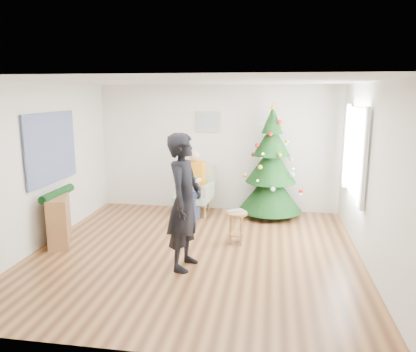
% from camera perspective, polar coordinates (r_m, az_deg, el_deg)
% --- Properties ---
extents(floor, '(5.00, 5.00, 0.00)m').
position_cam_1_polar(floor, '(6.41, -1.76, -10.73)').
color(floor, brown).
rests_on(floor, ground).
extents(ceiling, '(5.00, 5.00, 0.00)m').
position_cam_1_polar(ceiling, '(5.93, -1.92, 13.18)').
color(ceiling, white).
rests_on(ceiling, wall_back).
extents(wall_back, '(5.00, 0.00, 5.00)m').
position_cam_1_polar(wall_back, '(8.47, 1.37, 3.93)').
color(wall_back, silver).
rests_on(wall_back, floor).
extents(wall_front, '(5.00, 0.00, 5.00)m').
position_cam_1_polar(wall_front, '(3.69, -9.25, -6.59)').
color(wall_front, silver).
rests_on(wall_front, floor).
extents(wall_left, '(0.00, 5.00, 5.00)m').
position_cam_1_polar(wall_left, '(6.95, -22.52, 1.31)').
color(wall_left, silver).
rests_on(wall_left, floor).
extents(wall_right, '(0.00, 5.00, 5.00)m').
position_cam_1_polar(wall_right, '(6.09, 21.95, -0.02)').
color(wall_right, silver).
rests_on(wall_right, floor).
extents(window_panel, '(0.04, 1.30, 1.40)m').
position_cam_1_polar(window_panel, '(7.01, 20.08, 3.24)').
color(window_panel, white).
rests_on(window_panel, wall_right).
extents(curtains, '(0.05, 1.75, 1.50)m').
position_cam_1_polar(curtains, '(7.01, 19.83, 3.25)').
color(curtains, white).
rests_on(curtains, wall_right).
extents(christmas_tree, '(1.25, 1.25, 2.26)m').
position_cam_1_polar(christmas_tree, '(8.09, 8.86, 1.41)').
color(christmas_tree, '#3F2816').
rests_on(christmas_tree, floor).
extents(stool, '(0.36, 0.36, 0.54)m').
position_cam_1_polar(stool, '(6.70, 3.96, -7.23)').
color(stool, brown).
rests_on(stool, floor).
extents(laptop, '(0.35, 0.34, 0.02)m').
position_cam_1_polar(laptop, '(6.62, 4.00, -4.98)').
color(laptop, silver).
rests_on(laptop, stool).
extents(armchair, '(0.82, 0.78, 0.98)m').
position_cam_1_polar(armchair, '(8.29, -1.86, -2.87)').
color(armchair, '#97A888').
rests_on(armchair, floor).
extents(seated_person, '(0.46, 0.62, 1.29)m').
position_cam_1_polar(seated_person, '(8.18, -2.03, -0.94)').
color(seated_person, navy).
rests_on(seated_person, armchair).
extents(standing_man, '(0.55, 0.76, 1.92)m').
position_cam_1_polar(standing_man, '(5.62, -3.34, -3.66)').
color(standing_man, black).
rests_on(standing_man, floor).
extents(game_controller, '(0.05, 0.13, 0.04)m').
position_cam_1_polar(game_controller, '(5.48, -1.35, -0.61)').
color(game_controller, white).
rests_on(game_controller, standing_man).
extents(console, '(0.69, 1.03, 0.80)m').
position_cam_1_polar(console, '(7.19, -20.22, -5.58)').
color(console, brown).
rests_on(console, floor).
extents(garland, '(0.14, 0.90, 0.14)m').
position_cam_1_polar(garland, '(7.08, -20.46, -2.33)').
color(garland, black).
rests_on(garland, console).
extents(tapestry, '(0.03, 1.50, 1.15)m').
position_cam_1_polar(tapestry, '(7.15, -21.16, 3.71)').
color(tapestry, black).
rests_on(tapestry, wall_left).
extents(framed_picture, '(0.52, 0.05, 0.42)m').
position_cam_1_polar(framed_picture, '(8.41, -0.01, 7.64)').
color(framed_picture, tan).
rests_on(framed_picture, wall_back).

